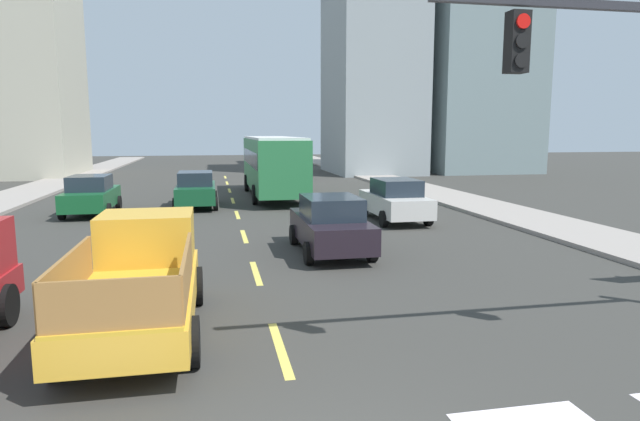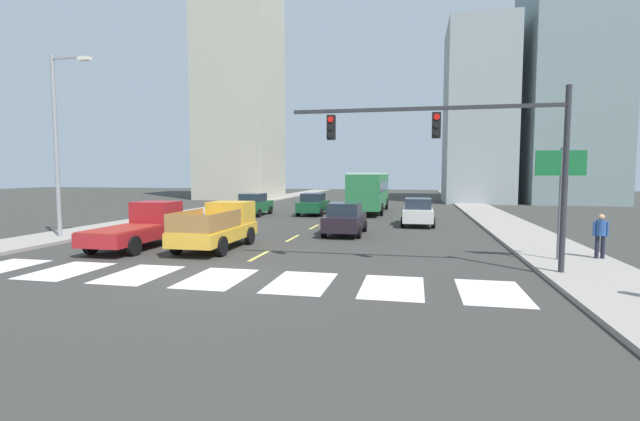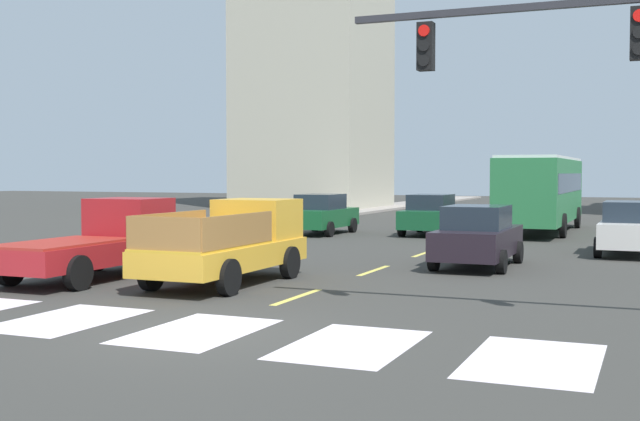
# 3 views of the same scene
# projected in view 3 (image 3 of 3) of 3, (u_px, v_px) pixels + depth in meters

# --- Properties ---
(ground_plane) EXTENTS (160.00, 160.00, 0.00)m
(ground_plane) POSITION_uv_depth(u_px,v_px,m) (198.00, 331.00, 13.39)
(ground_plane) COLOR #363531
(sidewalk_left) EXTENTS (3.24, 110.00, 0.15)m
(sidewalk_left) POSITION_uv_depth(u_px,v_px,m) (184.00, 233.00, 34.46)
(sidewalk_left) COLOR gray
(sidewalk_left) RESTS_ON ground
(crosswalk_stripe_2) EXTENTS (1.78, 2.88, 0.01)m
(crosswalk_stripe_2) POSITION_uv_depth(u_px,v_px,m) (67.00, 320.00, 14.43)
(crosswalk_stripe_2) COLOR silver
(crosswalk_stripe_2) RESTS_ON ground
(crosswalk_stripe_3) EXTENTS (1.78, 2.88, 0.01)m
(crosswalk_stripe_3) POSITION_uv_depth(u_px,v_px,m) (198.00, 331.00, 13.39)
(crosswalk_stripe_3) COLOR silver
(crosswalk_stripe_3) RESTS_ON ground
(crosswalk_stripe_4) EXTENTS (1.78, 2.88, 0.01)m
(crosswalk_stripe_4) POSITION_uv_depth(u_px,v_px,m) (352.00, 344.00, 12.34)
(crosswalk_stripe_4) COLOR silver
(crosswalk_stripe_4) RESTS_ON ground
(crosswalk_stripe_5) EXTENTS (1.78, 2.88, 0.01)m
(crosswalk_stripe_5) POSITION_uv_depth(u_px,v_px,m) (534.00, 360.00, 11.29)
(crosswalk_stripe_5) COLOR silver
(crosswalk_stripe_5) RESTS_ON ground
(lane_dash_0) EXTENTS (0.16, 2.40, 0.01)m
(lane_dash_0) POSITION_uv_depth(u_px,v_px,m) (297.00, 297.00, 17.07)
(lane_dash_0) COLOR #D9C551
(lane_dash_0) RESTS_ON ground
(lane_dash_1) EXTENTS (0.16, 2.40, 0.01)m
(lane_dash_1) POSITION_uv_depth(u_px,v_px,m) (374.00, 271.00, 21.68)
(lane_dash_1) COLOR #D9C551
(lane_dash_1) RESTS_ON ground
(lane_dash_2) EXTENTS (0.16, 2.40, 0.01)m
(lane_dash_2) POSITION_uv_depth(u_px,v_px,m) (424.00, 253.00, 26.29)
(lane_dash_2) COLOR #D9C551
(lane_dash_2) RESTS_ON ground
(lane_dash_3) EXTENTS (0.16, 2.40, 0.01)m
(lane_dash_3) POSITION_uv_depth(u_px,v_px,m) (458.00, 241.00, 30.90)
(lane_dash_3) COLOR #D9C551
(lane_dash_3) RESTS_ON ground
(lane_dash_4) EXTENTS (0.16, 2.40, 0.01)m
(lane_dash_4) POSITION_uv_depth(u_px,v_px,m) (484.00, 232.00, 35.50)
(lane_dash_4) COLOR #D9C551
(lane_dash_4) RESTS_ON ground
(lane_dash_5) EXTENTS (0.16, 2.40, 0.01)m
(lane_dash_5) POSITION_uv_depth(u_px,v_px,m) (504.00, 226.00, 40.11)
(lane_dash_5) COLOR #D9C551
(lane_dash_5) RESTS_ON ground
(lane_dash_6) EXTENTS (0.16, 2.40, 0.01)m
(lane_dash_6) POSITION_uv_depth(u_px,v_px,m) (520.00, 220.00, 44.72)
(lane_dash_6) COLOR #D9C551
(lane_dash_6) RESTS_ON ground
(lane_dash_7) EXTENTS (0.16, 2.40, 0.01)m
(lane_dash_7) POSITION_uv_depth(u_px,v_px,m) (533.00, 216.00, 49.33)
(lane_dash_7) COLOR #D9C551
(lane_dash_7) RESTS_ON ground
(pickup_stakebed) EXTENTS (2.18, 5.20, 1.96)m
(pickup_stakebed) POSITION_uv_depth(u_px,v_px,m) (233.00, 243.00, 19.40)
(pickup_stakebed) COLOR gold
(pickup_stakebed) RESTS_ON ground
(pickup_dark) EXTENTS (2.18, 5.20, 1.96)m
(pickup_dark) POSITION_uv_depth(u_px,v_px,m) (101.00, 241.00, 20.22)
(pickup_dark) COLOR maroon
(pickup_dark) RESTS_ON ground
(city_bus) EXTENTS (2.72, 10.80, 3.32)m
(city_bus) POSITION_uv_depth(u_px,v_px,m) (541.00, 188.00, 35.64)
(city_bus) COLOR #28733F
(city_bus) RESTS_ON ground
(sedan_near_right) EXTENTS (2.02, 4.40, 1.72)m
(sedan_near_right) POSITION_uv_depth(u_px,v_px,m) (631.00, 228.00, 25.79)
(sedan_near_right) COLOR silver
(sedan_near_right) RESTS_ON ground
(sedan_near_left) EXTENTS (2.02, 4.40, 1.72)m
(sedan_near_left) POSITION_uv_depth(u_px,v_px,m) (431.00, 215.00, 34.16)
(sedan_near_left) COLOR #134B29
(sedan_near_left) RESTS_ON ground
(sedan_far) EXTENTS (2.02, 4.40, 1.72)m
(sedan_far) POSITION_uv_depth(u_px,v_px,m) (322.00, 214.00, 34.59)
(sedan_far) COLOR #145228
(sedan_far) RESTS_ON ground
(sedan_mid) EXTENTS (2.02, 4.40, 1.72)m
(sedan_mid) POSITION_uv_depth(u_px,v_px,m) (478.00, 236.00, 22.48)
(sedan_mid) COLOR black
(sedan_mid) RESTS_ON ground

